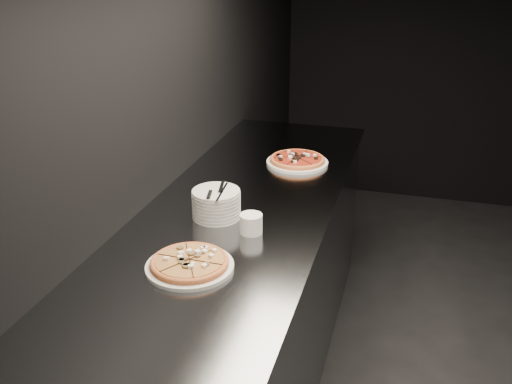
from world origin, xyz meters
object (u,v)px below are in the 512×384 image
(counter, at_px, (242,301))
(pizza_tomato, at_px, (297,160))
(plate_stack, at_px, (216,204))
(pizza_mushroom, at_px, (190,263))
(cutlery, at_px, (216,192))
(ramekin, at_px, (251,223))

(counter, bearing_deg, pizza_tomato, 77.85)
(plate_stack, bearing_deg, counter, 64.24)
(counter, distance_m, pizza_tomato, 0.73)
(counter, relative_size, pizza_mushroom, 8.40)
(plate_stack, distance_m, cutlery, 0.06)
(ramekin, bearing_deg, counter, 116.83)
(counter, distance_m, ramekin, 0.55)
(counter, height_order, cutlery, cutlery)
(counter, bearing_deg, cutlery, -110.70)
(counter, relative_size, pizza_tomato, 7.35)
(pizza_mushroom, height_order, plate_stack, plate_stack)
(counter, height_order, pizza_tomato, pizza_tomato)
(pizza_tomato, bearing_deg, cutlery, -103.92)
(pizza_tomato, bearing_deg, ramekin, -90.64)
(pizza_mushroom, xyz_separation_m, ramekin, (0.12, 0.30, 0.02))
(pizza_tomato, height_order, cutlery, cutlery)
(pizza_tomato, distance_m, ramekin, 0.76)
(pizza_tomato, bearing_deg, plate_stack, -104.80)
(counter, xyz_separation_m, cutlery, (-0.05, -0.14, 0.57))
(pizza_tomato, relative_size, ramekin, 3.96)
(pizza_mushroom, relative_size, cutlery, 1.46)
(cutlery, bearing_deg, pizza_mushroom, -96.40)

